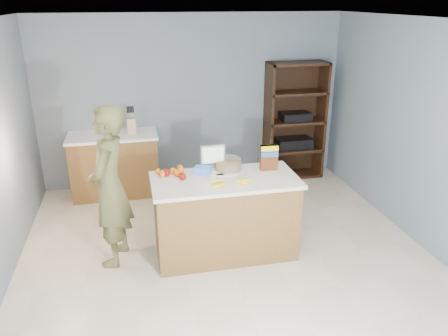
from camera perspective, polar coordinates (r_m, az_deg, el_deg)
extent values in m
cube|color=beige|center=(4.79, 0.92, -12.73)|extent=(4.50, 5.00, 0.02)
cube|color=slate|center=(6.59, -4.06, 8.72)|extent=(4.50, 0.02, 2.50)
cube|color=slate|center=(5.20, 25.96, 3.13)|extent=(0.02, 5.00, 2.50)
cube|color=white|center=(3.97, 1.14, 18.68)|extent=(4.50, 5.00, 0.02)
cube|color=brown|center=(4.82, 0.13, -6.53)|extent=(1.50, 0.70, 0.86)
cube|color=silver|center=(4.63, 0.13, -1.60)|extent=(1.56, 0.76, 0.04)
cube|color=black|center=(5.01, 0.12, -10.38)|extent=(1.46, 0.66, 0.10)
cube|color=brown|center=(6.47, -14.03, 0.30)|extent=(1.20, 0.60, 0.86)
cube|color=white|center=(6.33, -14.39, 4.10)|extent=(1.24, 0.62, 0.04)
cube|color=black|center=(7.04, 8.69, 6.41)|extent=(0.90, 0.04, 1.80)
cube|color=black|center=(6.73, 5.79, 5.87)|extent=(0.04, 0.40, 1.80)
cube|color=black|center=(7.04, 12.50, 6.16)|extent=(0.04, 0.40, 1.80)
cube|color=black|center=(7.15, 8.81, -0.78)|extent=(0.90, 0.40, 0.04)
cube|color=black|center=(7.00, 9.01, 2.48)|extent=(0.90, 0.40, 0.04)
cube|color=black|center=(6.87, 9.22, 6.03)|extent=(0.90, 0.40, 0.04)
cube|color=black|center=(6.77, 9.45, 9.70)|extent=(0.90, 0.40, 0.04)
cube|color=black|center=(6.70, 9.67, 13.30)|extent=(0.90, 0.40, 0.04)
cube|color=black|center=(6.97, 9.05, 3.26)|extent=(0.55, 0.32, 0.16)
cube|color=black|center=(6.85, 9.26, 6.67)|extent=(0.45, 0.30, 0.12)
imported|color=brown|center=(4.66, -14.71, -2.45)|extent=(0.56, 0.71, 1.72)
cube|color=tan|center=(6.27, -11.98, 5.40)|extent=(0.12, 0.10, 0.22)
cylinder|color=black|center=(6.23, -12.46, 6.74)|extent=(0.02, 0.02, 0.09)
cylinder|color=black|center=(6.23, -12.28, 6.75)|extent=(0.02, 0.02, 0.09)
cylinder|color=black|center=(6.23, -12.09, 6.77)|extent=(0.02, 0.02, 0.09)
cylinder|color=black|center=(6.23, -11.91, 6.78)|extent=(0.02, 0.02, 0.09)
cylinder|color=black|center=(6.23, -11.72, 6.80)|extent=(0.02, 0.02, 0.09)
cube|color=white|center=(4.75, -1.31, -0.73)|extent=(0.24, 0.15, 0.00)
cube|color=white|center=(4.71, 0.33, -0.91)|extent=(0.22, 0.12, 0.00)
ellipsoid|color=yellow|center=(4.51, -0.90, -1.68)|extent=(0.18, 0.05, 0.04)
ellipsoid|color=yellow|center=(4.40, -0.60, -2.31)|extent=(0.17, 0.12, 0.04)
ellipsoid|color=yellow|center=(4.51, 2.48, -1.70)|extent=(0.18, 0.07, 0.04)
ellipsoid|color=yellow|center=(4.48, 2.35, -1.90)|extent=(0.15, 0.15, 0.04)
sphere|color=maroon|center=(4.71, -7.50, -0.61)|extent=(0.08, 0.08, 0.08)
sphere|color=maroon|center=(4.59, -5.45, -1.10)|extent=(0.08, 0.08, 0.08)
sphere|color=orange|center=(4.69, -8.08, -0.78)|extent=(0.07, 0.07, 0.07)
sphere|color=orange|center=(4.77, -6.69, -0.36)|extent=(0.07, 0.07, 0.07)
sphere|color=orange|center=(4.69, -6.05, -0.71)|extent=(0.07, 0.07, 0.07)
sphere|color=orange|center=(4.78, -5.67, -0.25)|extent=(0.07, 0.07, 0.07)
sphere|color=orange|center=(4.76, -8.58, -0.47)|extent=(0.07, 0.07, 0.07)
sphere|color=orange|center=(4.72, -6.27, -0.55)|extent=(0.07, 0.07, 0.07)
sphere|color=orange|center=(4.84, -5.72, 0.02)|extent=(0.07, 0.07, 0.07)
cube|color=blue|center=(4.74, -2.79, -0.30)|extent=(0.21, 0.18, 0.08)
cylinder|color=#267219|center=(4.84, 0.52, 0.27)|extent=(0.27, 0.27, 0.09)
cylinder|color=white|center=(4.83, 0.52, 0.49)|extent=(0.30, 0.30, 0.13)
cylinder|color=silver|center=(4.88, -1.46, -0.04)|extent=(0.12, 0.12, 0.01)
cylinder|color=silver|center=(4.87, -1.46, 0.30)|extent=(0.02, 0.02, 0.05)
cube|color=silver|center=(4.82, -1.48, 1.80)|extent=(0.28, 0.06, 0.22)
cube|color=yellow|center=(4.80, -1.41, 1.72)|extent=(0.24, 0.03, 0.18)
cube|color=#592B14|center=(4.83, 5.88, 1.37)|extent=(0.20, 0.08, 0.29)
cube|color=yellow|center=(4.80, 5.93, 2.64)|extent=(0.20, 0.09, 0.06)
cube|color=blue|center=(4.82, 5.90, 1.85)|extent=(0.20, 0.09, 0.05)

